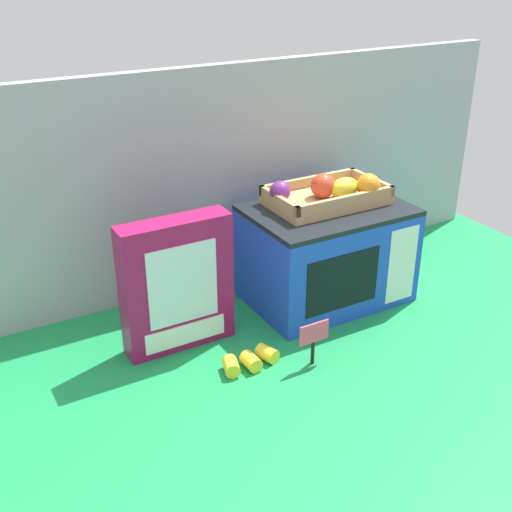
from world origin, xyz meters
TOP-DOWN VIEW (x-y plane):
  - ground_plane at (0.00, 0.00)m, footprint 1.70×1.70m
  - display_back_panel at (0.00, 0.22)m, footprint 1.61×0.03m
  - toy_microwave at (0.15, 0.00)m, footprint 0.38×0.27m
  - food_groups_crate at (0.16, 0.02)m, footprint 0.28×0.17m
  - cookie_set_box at (-0.25, -0.02)m, footprint 0.24×0.07m
  - price_sign at (-0.04, -0.23)m, footprint 0.07×0.01m
  - loose_toy_banana at (-0.16, -0.17)m, footprint 0.13×0.06m

SIDE VIEW (x-z plane):
  - ground_plane at x=0.00m, z-range 0.00..0.00m
  - loose_toy_banana at x=-0.16m, z-range 0.00..0.03m
  - price_sign at x=-0.04m, z-range 0.02..0.12m
  - toy_microwave at x=0.15m, z-range 0.00..0.24m
  - cookie_set_box at x=-0.25m, z-range 0.00..0.30m
  - food_groups_crate at x=0.16m, z-range 0.23..0.31m
  - display_back_panel at x=0.00m, z-range 0.00..0.55m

